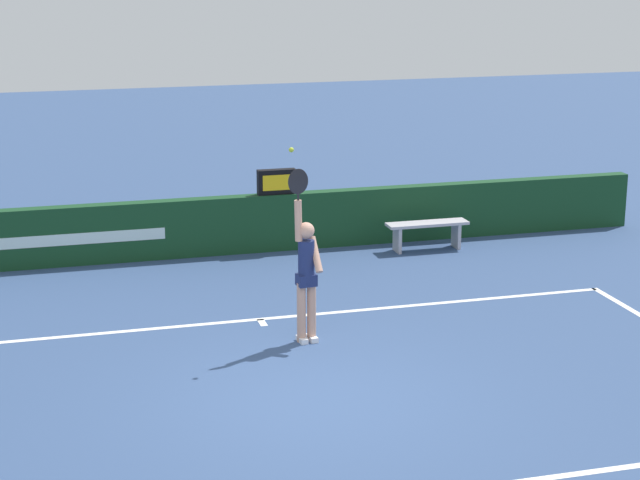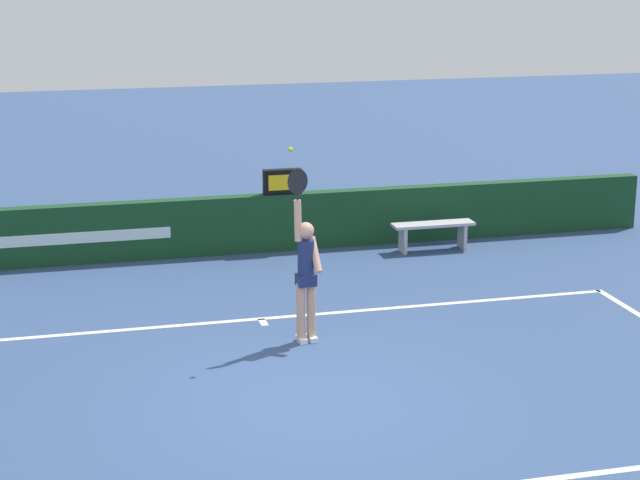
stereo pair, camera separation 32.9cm
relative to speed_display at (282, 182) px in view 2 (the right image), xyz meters
The scene contains 7 objects.
ground_plane 6.76m from the speed_display, 99.52° to the right, with size 60.00×60.00×0.00m, color #324A74.
court_lines 6.52m from the speed_display, 99.88° to the right, with size 10.82×5.63×0.00m.
back_wall 1.32m from the speed_display, behind, with size 15.78×0.27×1.00m.
speed_display is the anchor object (origin of this frame).
tennis_player 4.67m from the speed_display, 98.46° to the right, with size 0.43×0.37×2.39m.
tennis_ball 5.07m from the speed_display, 100.88° to the right, with size 0.07×0.07×0.07m.
courtside_bench_near 2.77m from the speed_display, 15.59° to the right, with size 1.45×0.36×0.50m.
Camera 2 is at (-2.83, -11.72, 5.19)m, focal length 61.73 mm.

